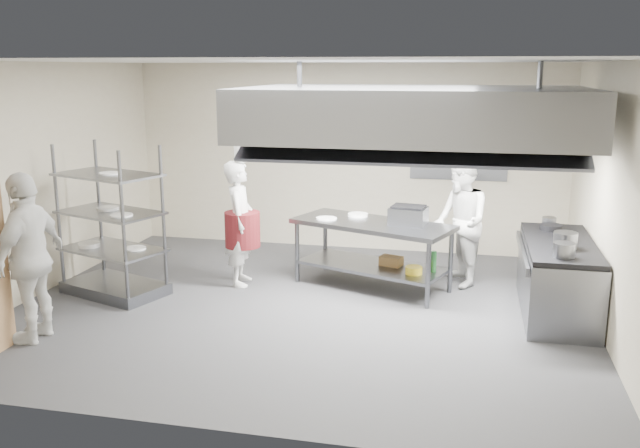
% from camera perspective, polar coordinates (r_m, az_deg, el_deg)
% --- Properties ---
extents(floor, '(7.00, 7.00, 0.00)m').
position_cam_1_polar(floor, '(8.53, -1.62, -7.04)').
color(floor, '#323234').
rests_on(floor, ground).
extents(ceiling, '(7.00, 7.00, 0.00)m').
position_cam_1_polar(ceiling, '(8.01, -1.77, 13.56)').
color(ceiling, silver).
rests_on(ceiling, wall_back).
extents(wall_back, '(7.00, 0.00, 7.00)m').
position_cam_1_polar(wall_back, '(11.03, 2.17, 5.61)').
color(wall_back, '#B8AC92').
rests_on(wall_back, ground).
extents(wall_left, '(0.00, 6.00, 6.00)m').
position_cam_1_polar(wall_left, '(9.61, -22.41, 3.52)').
color(wall_left, '#B8AC92').
rests_on(wall_left, ground).
extents(wall_right, '(0.00, 6.00, 6.00)m').
position_cam_1_polar(wall_right, '(8.03, 23.30, 1.74)').
color(wall_right, '#B8AC92').
rests_on(wall_right, ground).
extents(exhaust_hood, '(4.00, 2.50, 0.60)m').
position_cam_1_polar(exhaust_hood, '(8.20, 7.92, 9.24)').
color(exhaust_hood, slate).
rests_on(exhaust_hood, ceiling).
extents(hood_strip_a, '(1.60, 0.12, 0.04)m').
position_cam_1_polar(hood_strip_a, '(8.35, 1.65, 7.22)').
color(hood_strip_a, white).
rests_on(hood_strip_a, exhaust_hood).
extents(hood_strip_b, '(1.60, 0.12, 0.04)m').
position_cam_1_polar(hood_strip_b, '(8.20, 14.17, 6.73)').
color(hood_strip_b, white).
rests_on(hood_strip_b, exhaust_hood).
extents(wall_shelf, '(1.50, 0.28, 0.04)m').
position_cam_1_polar(wall_shelf, '(10.69, 11.58, 5.12)').
color(wall_shelf, slate).
rests_on(wall_shelf, wall_back).
extents(island, '(2.30, 1.57, 0.91)m').
position_cam_1_polar(island, '(9.18, 4.40, -2.61)').
color(island, slate).
rests_on(island, floor).
extents(island_worktop, '(2.30, 1.57, 0.06)m').
position_cam_1_polar(island_worktop, '(9.08, 4.45, -0.02)').
color(island_worktop, slate).
rests_on(island_worktop, island).
extents(island_undershelf, '(2.11, 1.43, 0.04)m').
position_cam_1_polar(island_undershelf, '(9.23, 4.39, -3.53)').
color(island_undershelf, slate).
rests_on(island_undershelf, island).
extents(pass_rack, '(1.50, 1.16, 1.98)m').
position_cam_1_polar(pass_rack, '(9.18, -17.20, 0.26)').
color(pass_rack, gray).
rests_on(pass_rack, floor).
extents(cooking_range, '(0.80, 2.00, 0.84)m').
position_cam_1_polar(cooking_range, '(8.70, 19.36, -4.47)').
color(cooking_range, slate).
rests_on(cooking_range, floor).
extents(range_top, '(0.78, 1.96, 0.06)m').
position_cam_1_polar(range_top, '(8.58, 19.58, -1.60)').
color(range_top, black).
rests_on(range_top, cooking_range).
extents(chef_head, '(0.53, 0.69, 1.72)m').
position_cam_1_polar(chef_head, '(9.27, -6.74, 0.06)').
color(chef_head, white).
rests_on(chef_head, floor).
extents(chef_line, '(0.93, 1.04, 1.77)m').
position_cam_1_polar(chef_line, '(9.35, 11.73, 0.16)').
color(chef_line, white).
rests_on(chef_line, floor).
extents(chef_plating, '(0.47, 1.10, 1.86)m').
position_cam_1_polar(chef_plating, '(7.94, -23.22, -2.60)').
color(chef_plating, silver).
rests_on(chef_plating, floor).
extents(griddle, '(0.52, 0.43, 0.23)m').
position_cam_1_polar(griddle, '(8.95, 7.44, 0.67)').
color(griddle, slate).
rests_on(griddle, island_worktop).
extents(wicker_basket, '(0.33, 0.27, 0.13)m').
position_cam_1_polar(wicker_basket, '(9.18, 6.02, -3.11)').
color(wicker_basket, brown).
rests_on(wicker_basket, island_undershelf).
extents(stockpot, '(0.27, 0.27, 0.19)m').
position_cam_1_polar(stockpot, '(8.26, 19.96, -1.29)').
color(stockpot, gray).
rests_on(stockpot, range_top).
extents(plate_stack, '(0.28, 0.28, 0.05)m').
position_cam_1_polar(plate_stack, '(9.26, -17.06, -1.90)').
color(plate_stack, white).
rests_on(plate_stack, pass_rack).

